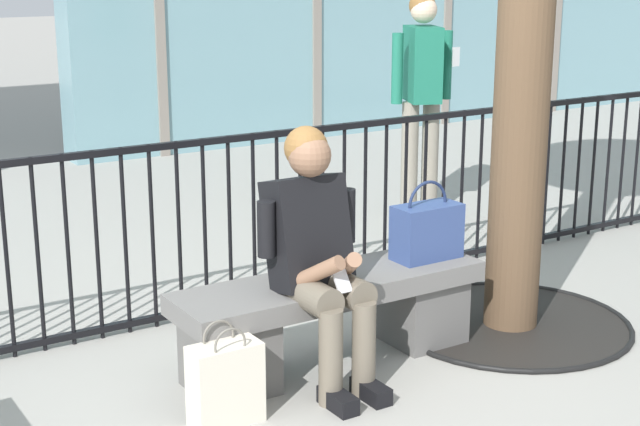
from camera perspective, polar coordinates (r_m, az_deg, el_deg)
The scene contains 7 objects.
ground_plane at distance 4.83m, azimuth 0.64°, elevation -8.89°, with size 60.00×60.00×0.00m, color #9E9B93.
stone_bench at distance 4.73m, azimuth 0.65°, elevation -5.88°, with size 1.60×0.44×0.45m.
seated_person_with_phone at distance 4.42m, azimuth -0.14°, elevation -2.18°, with size 0.52×0.66×1.21m.
handbag_on_bench at distance 4.94m, azimuth 6.37°, elevation -1.03°, with size 0.35×0.18×0.41m.
shopping_bag at distance 4.19m, azimuth -5.65°, elevation -10.03°, with size 0.31×0.16×0.46m.
bystander_at_railing at distance 7.35m, azimuth 6.07°, elevation 7.41°, with size 0.55×0.44×1.71m.
plaza_railing at distance 5.41m, azimuth -4.67°, elevation -0.53°, with size 9.41×0.04×1.01m.
Camera 1 is at (-2.42, -3.70, 1.95)m, focal length 53.81 mm.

